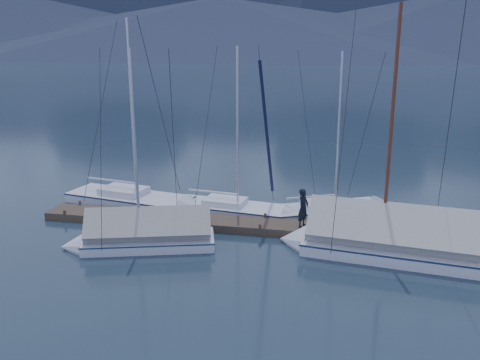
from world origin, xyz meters
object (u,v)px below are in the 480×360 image
at_px(sailboat_open_mid, 247,212).
at_px(sailboat_covered_far, 137,237).
at_px(sailboat_covered_near, 378,242).
at_px(person, 303,208).
at_px(sailboat_open_left, 146,202).
at_px(sailboat_open_right, 343,210).

bearing_deg(sailboat_open_mid, sailboat_covered_far, -126.59).
relative_size(sailboat_covered_near, person, 6.16).
distance_m(sailboat_open_left, sailboat_open_right, 9.69).
xyz_separation_m(sailboat_covered_far, person, (6.32, 2.72, 0.76)).
bearing_deg(sailboat_covered_near, sailboat_open_mid, 148.66).
distance_m(sailboat_open_right, sailboat_covered_far, 9.96).
relative_size(sailboat_open_right, person, 4.98).
relative_size(sailboat_open_left, sailboat_covered_near, 0.97).
distance_m(sailboat_covered_near, sailboat_covered_far, 9.40).
distance_m(sailboat_open_mid, sailboat_covered_far, 5.91).
relative_size(sailboat_open_left, sailboat_open_right, 1.19).
distance_m(sailboat_open_mid, sailboat_open_right, 4.62).
xyz_separation_m(sailboat_open_mid, sailboat_covered_far, (-3.52, -4.74, 0.26)).
bearing_deg(person, sailboat_open_right, -3.67).
xyz_separation_m(sailboat_open_mid, sailboat_covered_near, (5.80, -3.53, 0.36)).
xyz_separation_m(sailboat_open_right, person, (-1.66, -3.23, 1.03)).
height_order(sailboat_open_right, person, sailboat_open_right).
bearing_deg(sailboat_covered_far, sailboat_open_right, 36.71).
distance_m(sailboat_open_mid, person, 3.60).
height_order(sailboat_open_left, sailboat_open_mid, sailboat_open_left).
bearing_deg(sailboat_open_left, person, -16.37).
xyz_separation_m(sailboat_open_right, sailboat_covered_far, (-7.98, -5.95, 0.27)).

